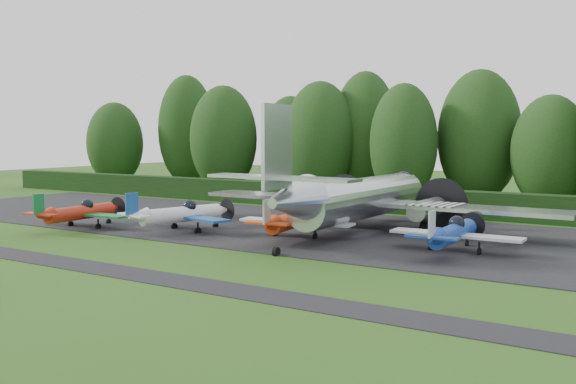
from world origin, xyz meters
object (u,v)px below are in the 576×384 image
Objects in this scene: transport_plane at (359,198)px; light_plane_orange at (293,220)px; light_plane_red at (81,212)px; light_plane_white at (182,214)px; light_plane_blue at (453,233)px.

transport_plane is 4.88m from light_plane_orange.
light_plane_red is at bearing -154.58° from transport_plane.
light_plane_white is 7.52m from light_plane_orange.
light_plane_orange is 1.02× the size of light_plane_blue.
light_plane_blue is (23.49, 4.32, 0.02)m from light_plane_red.
transport_plane is 3.44× the size of light_plane_blue.
light_plane_red is 14.50m from light_plane_orange.
light_plane_red is 0.99× the size of light_plane_blue.
light_plane_orange is at bearing -3.09° from light_plane_white.
light_plane_blue is (7.26, -3.79, -1.13)m from transport_plane.
light_plane_red is 23.88m from light_plane_blue.
light_plane_orange is (13.96, 3.93, 0.04)m from light_plane_red.
transport_plane is at bearing 153.27° from light_plane_blue.
light_plane_orange reaches higher than light_plane_red.
light_plane_red is at bearing -168.76° from light_plane_blue.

